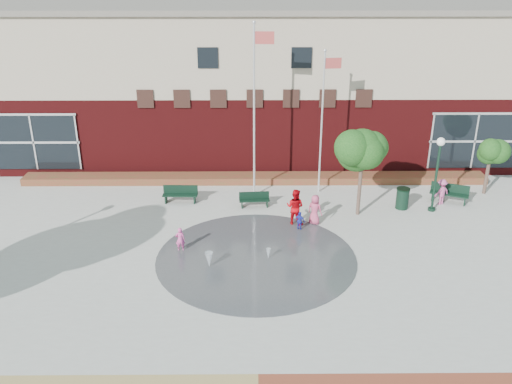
{
  "coord_description": "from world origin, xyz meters",
  "views": [
    {
      "loc": [
        -0.17,
        -16.88,
        11.44
      ],
      "look_at": [
        0.0,
        4.0,
        2.6
      ],
      "focal_mm": 38.0,
      "sensor_mm": 36.0,
      "label": 1
    }
  ],
  "objects_px": {
    "flagpole_left": "(255,104)",
    "flagpole_right": "(323,116)",
    "trash_can": "(402,198)",
    "bench_left": "(180,197)",
    "child_splash": "(180,239)"
  },
  "relations": [
    {
      "from": "flagpole_left",
      "to": "flagpole_right",
      "type": "xyz_separation_m",
      "value": [
        3.48,
        0.46,
        -0.75
      ]
    },
    {
      "from": "flagpole_left",
      "to": "trash_can",
      "type": "distance_m",
      "value": 8.79
    },
    {
      "from": "flagpole_right",
      "to": "trash_can",
      "type": "height_order",
      "value": "flagpole_right"
    },
    {
      "from": "flagpole_left",
      "to": "flagpole_right",
      "type": "bearing_deg",
      "value": 12.0
    },
    {
      "from": "flagpole_left",
      "to": "bench_left",
      "type": "relative_size",
      "value": 4.98
    },
    {
      "from": "bench_left",
      "to": "trash_can",
      "type": "distance_m",
      "value": 11.29
    },
    {
      "from": "bench_left",
      "to": "trash_can",
      "type": "xyz_separation_m",
      "value": [
        11.26,
        -0.83,
        0.27
      ]
    },
    {
      "from": "trash_can",
      "to": "child_splash",
      "type": "relative_size",
      "value": 1.0
    },
    {
      "from": "flagpole_left",
      "to": "child_splash",
      "type": "distance_m",
      "value": 8.13
    },
    {
      "from": "flagpole_left",
      "to": "flagpole_right",
      "type": "distance_m",
      "value": 3.59
    },
    {
      "from": "flagpole_left",
      "to": "child_splash",
      "type": "bearing_deg",
      "value": -114.04
    },
    {
      "from": "child_splash",
      "to": "trash_can",
      "type": "bearing_deg",
      "value": -163.77
    },
    {
      "from": "flagpole_left",
      "to": "child_splash",
      "type": "height_order",
      "value": "flagpole_left"
    },
    {
      "from": "bench_left",
      "to": "trash_can",
      "type": "bearing_deg",
      "value": -2.26
    },
    {
      "from": "bench_left",
      "to": "child_splash",
      "type": "relative_size",
      "value": 1.64
    }
  ]
}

